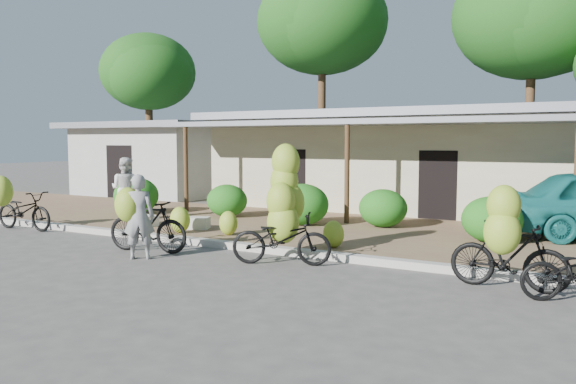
# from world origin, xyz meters

# --- Properties ---
(ground) EXTENTS (100.00, 100.00, 0.00)m
(ground) POSITION_xyz_m (0.00, 0.00, 0.00)
(ground) COLOR #494644
(ground) RESTS_ON ground
(sidewalk) EXTENTS (60.00, 6.00, 0.12)m
(sidewalk) POSITION_xyz_m (0.00, 5.00, 0.06)
(sidewalk) COLOR olive
(sidewalk) RESTS_ON ground
(curb) EXTENTS (60.00, 0.25, 0.15)m
(curb) POSITION_xyz_m (0.00, 2.00, 0.07)
(curb) COLOR #A8A399
(curb) RESTS_ON ground
(shop_main) EXTENTS (13.00, 8.50, 3.35)m
(shop_main) POSITION_xyz_m (0.00, 10.93, 1.72)
(shop_main) COLOR beige
(shop_main) RESTS_ON ground
(shop_grey) EXTENTS (7.00, 6.00, 3.15)m
(shop_grey) POSITION_xyz_m (-11.00, 10.99, 1.62)
(shop_grey) COLOR #A7A7A1
(shop_grey) RESTS_ON ground
(tree_back_left) EXTENTS (4.79, 4.64, 7.63)m
(tree_back_left) POSITION_xyz_m (-13.69, 13.11, 5.85)
(tree_back_left) COLOR #543521
(tree_back_left) RESTS_ON ground
(tree_far_center) EXTENTS (6.12, 6.08, 10.32)m
(tree_far_center) POSITION_xyz_m (-5.69, 16.11, 7.99)
(tree_far_center) COLOR #543521
(tree_far_center) RESTS_ON ground
(tree_center_right) EXTENTS (6.29, 6.26, 9.82)m
(tree_center_right) POSITION_xyz_m (3.31, 16.61, 7.42)
(tree_center_right) COLOR #543521
(tree_center_right) RESTS_ON ground
(hedge_0) EXTENTS (1.44, 1.30, 1.12)m
(hedge_0) POSITION_xyz_m (-6.53, 4.81, 0.68)
(hedge_0) COLOR #165A14
(hedge_0) RESTS_ON sidewalk
(hedge_1) EXTENTS (1.24, 1.12, 0.97)m
(hedge_1) POSITION_xyz_m (-3.61, 5.54, 0.60)
(hedge_1) COLOR #165A14
(hedge_1) RESTS_ON sidewalk
(hedge_2) EXTENTS (1.42, 1.28, 1.11)m
(hedge_2) POSITION_xyz_m (-0.89, 5.19, 0.68)
(hedge_2) COLOR #165A14
(hedge_2) RESTS_ON sidewalk
(hedge_3) EXTENTS (1.28, 1.15, 1.00)m
(hedge_3) POSITION_xyz_m (1.12, 5.88, 0.62)
(hedge_3) COLOR #165A14
(hedge_3) RESTS_ON sidewalk
(hedge_4) EXTENTS (1.32, 1.19, 1.03)m
(hedge_4) POSITION_xyz_m (4.00, 4.87, 0.64)
(hedge_4) COLOR #165A14
(hedge_4) RESTS_ON sidewalk
(bike_far_left) EXTENTS (2.00, 1.30, 1.49)m
(bike_far_left) POSITION_xyz_m (-7.34, 1.39, 0.61)
(bike_far_left) COLOR black
(bike_far_left) RESTS_ON ground
(bike_left) EXTENTS (1.97, 1.29, 1.44)m
(bike_left) POSITION_xyz_m (-2.33, 0.73, 0.65)
(bike_left) COLOR black
(bike_left) RESTS_ON ground
(bike_center) EXTENTS (2.03, 1.47, 2.32)m
(bike_center) POSITION_xyz_m (0.67, 1.36, 0.87)
(bike_center) COLOR black
(bike_center) RESTS_ON ground
(bike_right) EXTENTS (1.86, 1.17, 1.72)m
(bike_right) POSITION_xyz_m (4.82, 1.18, 0.69)
(bike_right) COLOR black
(bike_right) RESTS_ON ground
(loose_banana_a) EXTENTS (0.52, 0.44, 0.65)m
(loose_banana_a) POSITION_xyz_m (-2.90, 2.54, 0.44)
(loose_banana_a) COLOR #A7BA2E
(loose_banana_a) RESTS_ON sidewalk
(loose_banana_b) EXTENTS (0.47, 0.40, 0.58)m
(loose_banana_b) POSITION_xyz_m (-1.68, 2.86, 0.41)
(loose_banana_b) COLOR #A7BA2E
(loose_banana_b) RESTS_ON sidewalk
(loose_banana_c) EXTENTS (0.46, 0.39, 0.58)m
(loose_banana_c) POSITION_xyz_m (1.18, 2.62, 0.41)
(loose_banana_c) COLOR #A7BA2E
(loose_banana_c) RESTS_ON sidewalk
(sack_near) EXTENTS (0.94, 0.67, 0.30)m
(sack_near) POSITION_xyz_m (-3.07, 3.23, 0.27)
(sack_near) COLOR beige
(sack_near) RESTS_ON sidewalk
(sack_far) EXTENTS (0.80, 0.48, 0.28)m
(sack_far) POSITION_xyz_m (-4.54, 3.05, 0.26)
(sack_far) COLOR beige
(sack_far) RESTS_ON sidewalk
(vendor) EXTENTS (0.75, 0.69, 1.71)m
(vendor) POSITION_xyz_m (-2.00, 0.21, 0.86)
(vendor) COLOR gray
(vendor) RESTS_ON ground
(bystander) EXTENTS (1.01, 0.87, 1.79)m
(bystander) POSITION_xyz_m (-5.77, 3.61, 1.01)
(bystander) COLOR silver
(bystander) RESTS_ON sidewalk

